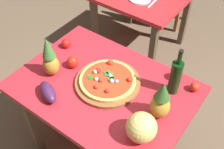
% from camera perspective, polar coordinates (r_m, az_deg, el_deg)
% --- Properties ---
extents(ground_plane, '(10.00, 10.00, 0.00)m').
position_cam_1_polar(ground_plane, '(2.50, -1.43, -13.62)').
color(ground_plane, brown).
extents(display_table, '(1.23, 0.89, 0.73)m').
position_cam_1_polar(display_table, '(1.98, -1.76, -4.10)').
color(display_table, brown).
rests_on(display_table, ground_plane).
extents(background_table, '(0.90, 0.84, 0.73)m').
position_cam_1_polar(background_table, '(3.03, 6.33, 14.77)').
color(background_table, brown).
rests_on(background_table, ground_plane).
extents(pizza_board, '(0.46, 0.46, 0.02)m').
position_cam_1_polar(pizza_board, '(1.92, -0.88, -1.64)').
color(pizza_board, brown).
rests_on(pizza_board, display_table).
extents(pizza, '(0.40, 0.40, 0.06)m').
position_cam_1_polar(pizza, '(1.91, -0.91, -1.03)').
color(pizza, '#E4B25A').
rests_on(pizza, pizza_board).
extents(wine_bottle, '(0.08, 0.08, 0.36)m').
position_cam_1_polar(wine_bottle, '(1.84, 12.99, -0.44)').
color(wine_bottle, black).
rests_on(wine_bottle, display_table).
extents(pineapple_left, '(0.12, 0.12, 0.32)m').
position_cam_1_polar(pineapple_left, '(1.96, -12.78, 3.24)').
color(pineapple_left, '#B3852C').
rests_on(pineapple_left, display_table).
extents(pineapple_right, '(0.12, 0.12, 0.29)m').
position_cam_1_polar(pineapple_right, '(1.68, 10.08, -5.55)').
color(pineapple_right, '#B48D32').
rests_on(pineapple_right, display_table).
extents(melon, '(0.18, 0.18, 0.18)m').
position_cam_1_polar(melon, '(1.61, 6.10, -10.86)').
color(melon, '#EAD370').
rests_on(melon, display_table).
extents(bell_pepper, '(0.09, 0.09, 0.09)m').
position_cam_1_polar(bell_pepper, '(2.05, -8.16, 2.57)').
color(bell_pepper, red).
rests_on(bell_pepper, display_table).
extents(eggplant, '(0.22, 0.16, 0.09)m').
position_cam_1_polar(eggplant, '(1.87, -13.14, -3.56)').
color(eggplant, '#482047').
rests_on(eggplant, display_table).
extents(tomato_near_board, '(0.08, 0.08, 0.08)m').
position_cam_1_polar(tomato_near_board, '(1.99, 13.12, 0.01)').
color(tomato_near_board, red).
rests_on(tomato_near_board, display_table).
extents(tomato_by_bottle, '(0.07, 0.07, 0.07)m').
position_cam_1_polar(tomato_by_bottle, '(2.23, -9.49, 6.38)').
color(tomato_by_bottle, red).
rests_on(tomato_by_bottle, display_table).
extents(tomato_at_corner, '(0.07, 0.07, 0.07)m').
position_cam_1_polar(tomato_at_corner, '(1.95, 16.77, -2.47)').
color(tomato_at_corner, red).
rests_on(tomato_at_corner, display_table).
extents(knife_utensil, '(0.03, 0.18, 0.01)m').
position_cam_1_polar(knife_utensil, '(2.78, 8.34, 14.35)').
color(knife_utensil, silver).
rests_on(knife_utensil, background_table).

